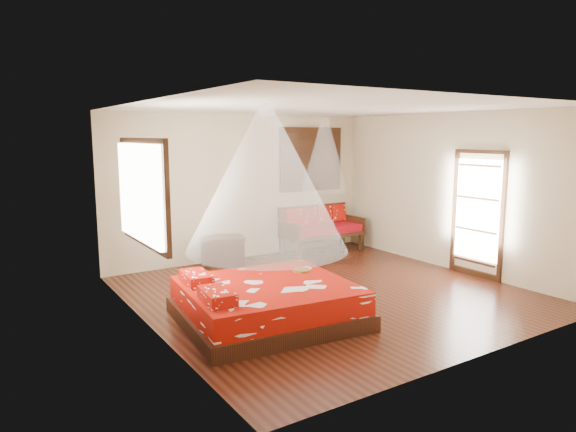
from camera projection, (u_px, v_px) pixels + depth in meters
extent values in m
cube|color=black|center=(327.00, 293.00, 7.91)|extent=(5.50, 5.50, 0.02)
cube|color=white|center=(329.00, 107.00, 7.47)|extent=(5.50, 5.50, 0.02)
cube|color=beige|center=(146.00, 219.00, 6.22)|extent=(0.02, 5.50, 2.80)
cube|color=beige|center=(452.00, 192.00, 9.16)|extent=(0.02, 5.50, 2.80)
cube|color=beige|center=(243.00, 187.00, 9.98)|extent=(5.50, 0.02, 2.80)
cube|color=beige|center=(487.00, 231.00, 5.39)|extent=(5.50, 0.02, 2.80)
cube|color=black|center=(267.00, 313.00, 6.69)|extent=(2.37, 2.19, 0.20)
cube|color=#A10F05|center=(267.00, 295.00, 6.65)|extent=(2.26, 2.08, 0.30)
cube|color=#A10F05|center=(217.00, 296.00, 5.89)|extent=(0.37, 0.60, 0.15)
cube|color=#A10F05|center=(196.00, 278.00, 6.62)|extent=(0.37, 0.60, 0.15)
cube|color=black|center=(299.00, 249.00, 9.95)|extent=(0.08, 0.08, 0.42)
cube|color=black|center=(361.00, 240.00, 10.80)|extent=(0.08, 0.08, 0.42)
cube|color=black|center=(282.00, 243.00, 10.48)|extent=(0.08, 0.08, 0.42)
cube|color=black|center=(342.00, 235.00, 11.33)|extent=(0.08, 0.08, 0.42)
cube|color=black|center=(322.00, 234.00, 10.61)|extent=(1.71, 0.76, 0.08)
cube|color=maroon|center=(322.00, 229.00, 10.60)|extent=(1.65, 0.70, 0.14)
cube|color=black|center=(313.00, 218.00, 10.85)|extent=(1.71, 0.06, 0.55)
cube|color=black|center=(289.00, 230.00, 10.16)|extent=(0.06, 0.76, 0.30)
cube|color=black|center=(353.00, 223.00, 11.02)|extent=(0.06, 0.76, 0.30)
cube|color=#A10F05|center=(293.00, 218.00, 10.44)|extent=(0.36, 0.19, 0.38)
cube|color=#A10F05|center=(309.00, 216.00, 10.64)|extent=(0.36, 0.19, 0.38)
cube|color=#A10F05|center=(323.00, 215.00, 10.84)|extent=(0.36, 0.19, 0.38)
cube|color=#A10F05|center=(338.00, 213.00, 11.04)|extent=(0.36, 0.19, 0.38)
cube|color=black|center=(222.00, 252.00, 9.58)|extent=(0.85, 0.70, 0.48)
cube|color=black|center=(222.00, 238.00, 9.54)|extent=(0.90, 0.75, 0.05)
cube|color=black|center=(311.00, 159.00, 10.73)|extent=(1.52, 0.06, 1.32)
cube|color=black|center=(311.00, 159.00, 10.72)|extent=(1.35, 0.04, 1.10)
cube|color=black|center=(144.00, 192.00, 6.36)|extent=(0.08, 1.74, 1.34)
cube|color=silver|center=(147.00, 192.00, 6.38)|extent=(0.04, 1.54, 1.10)
cube|color=black|center=(477.00, 216.00, 8.70)|extent=(0.08, 1.02, 2.16)
cube|color=white|center=(477.00, 210.00, 8.67)|extent=(0.03, 0.82, 1.70)
cylinder|color=brown|center=(302.00, 270.00, 7.23)|extent=(0.25, 0.25, 0.03)
cone|color=white|center=(266.00, 180.00, 6.42)|extent=(2.07, 2.07, 1.80)
cone|color=white|center=(325.00, 155.00, 10.32)|extent=(0.97, 0.97, 1.50)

